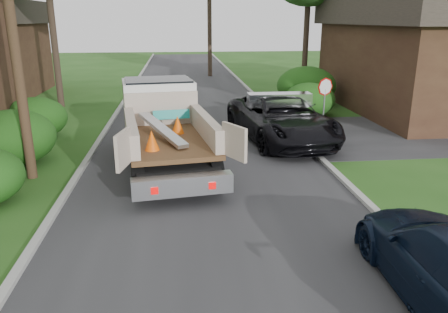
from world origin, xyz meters
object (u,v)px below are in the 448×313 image
house_right (438,51)px  black_pickup (281,118)px  flatbed_truck (163,119)px  stop_sign (325,95)px  utility_pole (9,4)px

house_right → black_pickup: (-9.72, -5.46, -2.24)m
flatbed_truck → black_pickup: flatbed_truck is taller
stop_sign → black_pickup: size_ratio=0.38×
black_pickup → stop_sign: bearing=4.9°
black_pickup → utility_pole: bearing=-166.6°
stop_sign → house_right: (7.80, 5.00, 1.38)m
stop_sign → utility_pole: size_ratio=0.25×
flatbed_truck → utility_pole: bearing=-167.0°
stop_sign → house_right: bearing=32.7°
stop_sign → flatbed_truck: flatbed_truck is taller
flatbed_truck → black_pickup: bearing=15.4°
utility_pole → house_right: utility_pole is taller
utility_pole → flatbed_truck: (4.07, 1.55, -3.72)m
stop_sign → utility_pole: 11.91m
stop_sign → black_pickup: 2.15m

